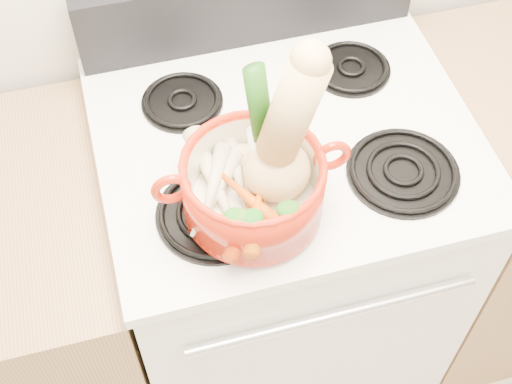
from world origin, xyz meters
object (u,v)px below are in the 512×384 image
object	(u,v)px
stove_body	(280,257)
leek	(261,130)
dutch_oven	(253,187)
squash	(278,133)

from	to	relation	value
stove_body	leek	size ratio (longest dim) A/B	3.43
dutch_oven	leek	xyz separation A→B (m)	(0.03, 0.05, 0.10)
dutch_oven	squash	bearing A→B (deg)	14.37
stove_body	squash	size ratio (longest dim) A/B	2.94
stove_body	leek	bearing A→B (deg)	-125.73
leek	stove_body	bearing A→B (deg)	35.34
squash	leek	bearing A→B (deg)	126.24
stove_body	squash	xyz separation A→B (m)	(-0.07, -0.16, 0.69)
squash	leek	xyz separation A→B (m)	(-0.02, 0.03, -0.02)
dutch_oven	squash	xyz separation A→B (m)	(0.05, 0.01, 0.12)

